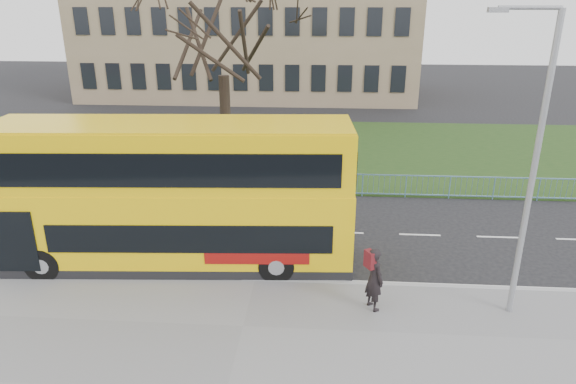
% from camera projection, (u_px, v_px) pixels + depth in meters
% --- Properties ---
extents(ground, '(120.00, 120.00, 0.00)m').
position_uv_depth(ground, '(261.00, 260.00, 18.23)').
color(ground, black).
rests_on(ground, ground).
extents(kerb, '(80.00, 0.20, 0.14)m').
position_uv_depth(kerb, '(255.00, 280.00, 16.76)').
color(kerb, '#979799').
rests_on(kerb, ground).
extents(grass_verge, '(80.00, 15.40, 0.08)m').
position_uv_depth(grass_verge, '(289.00, 149.00, 31.57)').
color(grass_verge, '#1D3A15').
rests_on(grass_verge, ground).
extents(guard_railing, '(40.00, 0.12, 1.10)m').
position_uv_depth(guard_railing, '(277.00, 183.00, 24.20)').
color(guard_railing, '#689AB9').
rests_on(guard_railing, ground).
extents(bare_tree, '(8.32, 8.32, 11.88)m').
position_uv_depth(bare_tree, '(223.00, 56.00, 25.64)').
color(bare_tree, black).
rests_on(bare_tree, grass_verge).
extents(civic_building, '(30.00, 15.00, 14.00)m').
position_uv_depth(civic_building, '(251.00, 18.00, 48.77)').
color(civic_building, '#8D7759').
rests_on(civic_building, ground).
extents(yellow_bus, '(11.92, 3.51, 4.93)m').
position_uv_depth(yellow_bus, '(175.00, 192.00, 17.11)').
color(yellow_bus, yellow).
rests_on(yellow_bus, ground).
extents(pedestrian, '(0.76, 0.85, 1.94)m').
position_uv_depth(pedestrian, '(374.00, 279.00, 14.86)').
color(pedestrian, black).
rests_on(pedestrian, pavement).
extents(street_lamp, '(1.79, 0.25, 8.43)m').
position_uv_depth(street_lamp, '(531.00, 160.00, 13.44)').
color(street_lamp, '#989AA0').
rests_on(street_lamp, pavement).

